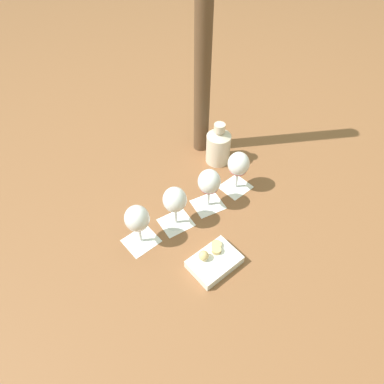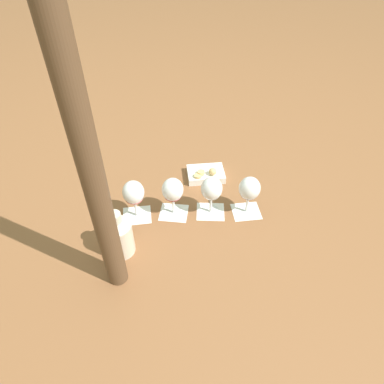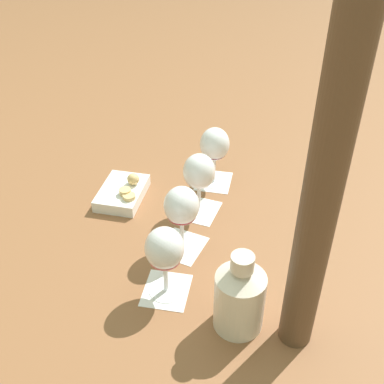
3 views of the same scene
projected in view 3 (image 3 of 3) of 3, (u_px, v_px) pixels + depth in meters
ground_plane at (192, 228)px, 1.16m from camera, size 8.00×8.00×0.00m
tasting_card_0 at (166, 290)px, 1.00m from camera, size 0.14×0.14×0.00m
tasting_card_1 at (182, 246)px, 1.11m from camera, size 0.13×0.14×0.00m
tasting_card_2 at (199, 210)px, 1.22m from camera, size 0.14×0.14×0.00m
tasting_card_3 at (213, 181)px, 1.32m from camera, size 0.14×0.14×0.00m
wine_glass_0 at (165, 252)px, 0.94m from camera, size 0.08×0.08×0.16m
wine_glass_1 at (182, 209)px, 1.04m from camera, size 0.08×0.08×0.16m
wine_glass_2 at (199, 175)px, 1.15m from camera, size 0.08×0.08×0.16m
wine_glass_3 at (215, 147)px, 1.26m from camera, size 0.08×0.08×0.16m
ceramic_vase at (240, 296)px, 0.89m from camera, size 0.10×0.10×0.18m
snack_dish at (123, 192)px, 1.25m from camera, size 0.18×0.18×0.06m
umbrella_pole at (330, 152)px, 0.67m from camera, size 0.06×0.06×0.81m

